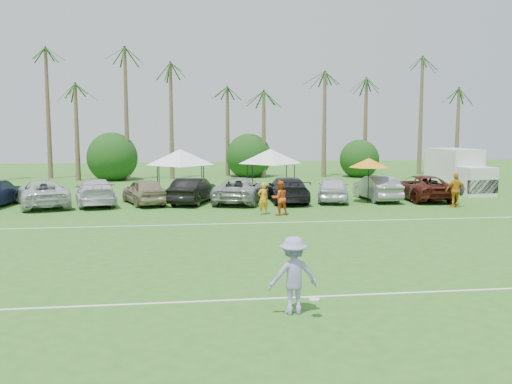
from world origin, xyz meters
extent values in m
plane|color=#2E651E|center=(0.00, 0.00, 0.00)|extent=(120.00, 120.00, 0.00)
cube|color=white|center=(0.00, 2.00, 0.01)|extent=(80.00, 0.10, 0.01)
cube|color=white|center=(0.00, 14.00, 0.01)|extent=(80.00, 0.10, 0.01)
cone|color=brown|center=(-12.00, 38.00, 5.00)|extent=(0.44, 0.44, 10.00)
cone|color=brown|center=(-8.00, 38.00, 5.50)|extent=(0.44, 0.44, 11.00)
cone|color=brown|center=(-4.00, 38.00, 4.00)|extent=(0.44, 0.44, 8.00)
cone|color=brown|center=(0.00, 38.00, 4.50)|extent=(0.44, 0.44, 9.00)
cone|color=brown|center=(4.00, 38.00, 5.00)|extent=(0.44, 0.44, 10.00)
cone|color=brown|center=(8.00, 38.00, 5.50)|extent=(0.44, 0.44, 11.00)
cone|color=brown|center=(13.00, 38.00, 4.00)|extent=(0.44, 0.44, 8.00)
cone|color=brown|center=(18.00, 38.00, 4.50)|extent=(0.44, 0.44, 9.00)
cone|color=brown|center=(23.00, 38.00, 5.00)|extent=(0.44, 0.44, 10.00)
cone|color=brown|center=(27.00, 38.00, 5.50)|extent=(0.44, 0.44, 11.00)
cylinder|color=brown|center=(-6.00, 39.00, 0.70)|extent=(0.30, 0.30, 1.40)
sphere|color=#113A10|center=(-6.00, 39.00, 1.80)|extent=(4.00, 4.00, 4.00)
cylinder|color=brown|center=(6.00, 39.00, 0.70)|extent=(0.30, 0.30, 1.40)
sphere|color=#113A10|center=(6.00, 39.00, 1.80)|extent=(4.00, 4.00, 4.00)
cylinder|color=brown|center=(16.00, 39.00, 0.70)|extent=(0.30, 0.30, 1.40)
sphere|color=#113A10|center=(16.00, 39.00, 1.80)|extent=(4.00, 4.00, 4.00)
imported|color=orange|center=(4.05, 16.63, 0.86)|extent=(0.72, 0.59, 1.71)
imported|color=#DF4F18|center=(4.89, 16.28, 0.91)|extent=(0.99, 0.84, 1.82)
imported|color=orange|center=(15.43, 17.68, 1.00)|extent=(1.20, 0.56, 1.99)
cube|color=silver|center=(19.21, 25.52, 1.88)|extent=(2.60, 4.38, 2.29)
cube|color=silver|center=(19.43, 22.59, 0.96)|extent=(2.23, 1.80, 1.93)
cube|color=black|center=(19.48, 21.91, 0.69)|extent=(2.13, 0.43, 0.92)
cube|color=#E5590C|center=(20.37, 25.61, 1.47)|extent=(0.13, 1.47, 0.83)
cylinder|color=black|center=(18.50, 22.71, 0.41)|extent=(0.33, 0.84, 0.83)
cylinder|color=black|center=(20.33, 22.84, 0.41)|extent=(0.33, 0.84, 0.83)
cylinder|color=black|center=(18.22, 26.55, 0.41)|extent=(0.33, 0.84, 0.83)
cylinder|color=black|center=(20.05, 26.69, 0.41)|extent=(0.33, 0.84, 0.83)
cylinder|color=black|center=(-1.71, 23.65, 1.04)|extent=(0.06, 0.06, 2.09)
cylinder|color=black|center=(1.22, 23.65, 1.04)|extent=(0.06, 0.06, 2.09)
cylinder|color=black|center=(-1.71, 26.58, 1.04)|extent=(0.06, 0.06, 2.09)
cylinder|color=black|center=(1.22, 26.58, 1.04)|extent=(0.06, 0.06, 2.09)
pyramid|color=white|center=(-0.25, 25.11, 3.13)|extent=(4.51, 4.51, 1.04)
cylinder|color=black|center=(4.54, 24.78, 1.03)|extent=(0.06, 0.06, 2.05)
cylinder|color=black|center=(7.41, 24.78, 1.03)|extent=(0.06, 0.06, 2.05)
cylinder|color=black|center=(4.54, 27.65, 1.03)|extent=(0.06, 0.06, 2.05)
cylinder|color=black|center=(7.41, 27.65, 1.03)|extent=(0.06, 0.06, 2.05)
pyramid|color=white|center=(5.97, 26.22, 3.08)|extent=(4.43, 4.43, 1.03)
cylinder|color=black|center=(11.10, 20.33, 1.23)|extent=(0.05, 0.05, 2.45)
cone|color=orange|center=(11.10, 20.33, 2.45)|extent=(2.45, 2.45, 0.56)
imported|color=#958EC9|center=(2.46, 0.72, 0.99)|extent=(1.35, 0.87, 1.98)
cylinder|color=white|center=(2.92, 0.34, 0.46)|extent=(0.27, 0.27, 0.03)
imported|color=silver|center=(-8.20, 21.27, 0.78)|extent=(4.09, 6.13, 1.56)
imported|color=silver|center=(-5.31, 21.62, 0.78)|extent=(3.21, 5.71, 1.56)
imported|color=gray|center=(-2.42, 21.46, 0.78)|extent=(3.23, 4.94, 1.56)
imported|color=black|center=(0.46, 21.46, 0.78)|extent=(3.12, 5.02, 1.56)
imported|color=#959799|center=(3.35, 21.45, 0.78)|extent=(4.13, 6.14, 1.56)
imported|color=black|center=(6.24, 21.26, 0.78)|extent=(2.32, 5.44, 1.56)
imported|color=silver|center=(9.12, 21.17, 0.78)|extent=(2.97, 4.91, 1.56)
imported|color=gray|center=(12.01, 21.30, 0.78)|extent=(1.79, 4.79, 1.56)
imported|color=#4A1811|center=(14.89, 21.22, 0.78)|extent=(2.61, 5.63, 1.56)
camera|label=1|loc=(-0.36, -13.00, 4.76)|focal=40.00mm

